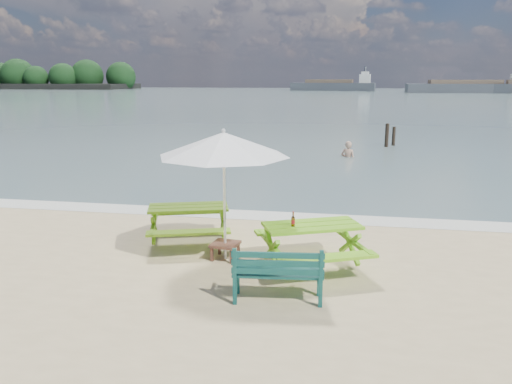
% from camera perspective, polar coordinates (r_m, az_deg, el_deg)
% --- Properties ---
extents(sea, '(300.00, 300.00, 0.00)m').
position_cam_1_polar(sea, '(92.74, 9.13, 10.64)').
color(sea, slate).
rests_on(sea, ground).
extents(foam_strip, '(22.00, 0.90, 0.01)m').
position_cam_1_polar(foam_strip, '(12.87, 1.59, -2.75)').
color(foam_strip, silver).
rests_on(foam_strip, ground).
extents(picnic_table_left, '(2.16, 2.29, 0.80)m').
position_cam_1_polar(picnic_table_left, '(10.88, -7.68, -3.74)').
color(picnic_table_left, '#74AB19').
rests_on(picnic_table_left, ground).
extents(picnic_table_right, '(2.40, 2.50, 0.84)m').
position_cam_1_polar(picnic_table_right, '(9.43, 6.37, -6.23)').
color(picnic_table_right, '#6CB31B').
rests_on(picnic_table_right, ground).
extents(park_bench, '(1.48, 0.64, 0.88)m').
position_cam_1_polar(park_bench, '(8.11, 2.50, -10.43)').
color(park_bench, '#0F3F3B').
rests_on(park_bench, ground).
extents(side_table, '(0.57, 0.57, 0.33)m').
position_cam_1_polar(side_table, '(9.89, -3.53, -6.68)').
color(side_table, brown).
rests_on(side_table, ground).
extents(patio_umbrella, '(2.84, 2.84, 2.50)m').
position_cam_1_polar(patio_umbrella, '(9.40, -3.71, 5.46)').
color(patio_umbrella, silver).
rests_on(patio_umbrella, ground).
extents(beer_bottle, '(0.07, 0.07, 0.27)m').
position_cam_1_polar(beer_bottle, '(9.12, 4.26, -3.37)').
color(beer_bottle, brown).
rests_on(beer_bottle, picnic_table_right).
extents(swimmer, '(0.75, 0.61, 1.79)m').
position_cam_1_polar(swimmer, '(22.95, 10.45, 3.53)').
color(swimmer, tan).
rests_on(swimmer, ground).
extents(mooring_pilings, '(0.58, 0.78, 1.40)m').
position_cam_1_polar(mooring_pilings, '(26.84, 15.01, 6.03)').
color(mooring_pilings, black).
rests_on(mooring_pilings, ground).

